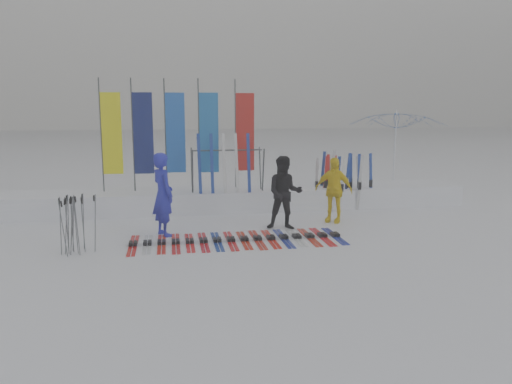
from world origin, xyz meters
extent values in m
plane|color=white|center=(0.00, 0.00, 0.00)|extent=(120.00, 120.00, 0.00)
cube|color=white|center=(0.00, 4.60, 0.30)|extent=(14.00, 1.60, 0.60)
imported|color=#1E22AF|center=(-1.98, 1.76, 0.98)|extent=(0.73, 0.85, 1.96)
imported|color=black|center=(0.96, 1.88, 0.91)|extent=(1.00, 0.85, 1.81)
imported|color=yellow|center=(2.40, 2.43, 0.85)|extent=(1.06, 0.91, 1.71)
imported|color=white|center=(5.77, 5.97, 1.48)|extent=(3.96, 4.01, 2.95)
cube|color=#B90E11|center=(-2.64, 0.96, 0.04)|extent=(0.17, 1.69, 0.07)
cube|color=silver|center=(-2.33, 0.96, 0.04)|extent=(0.17, 1.57, 0.07)
cube|color=red|center=(-2.03, 0.96, 0.04)|extent=(0.17, 1.58, 0.07)
cube|color=red|center=(-1.72, 0.96, 0.04)|extent=(0.17, 1.68, 0.07)
cube|color=red|center=(-1.41, 0.96, 0.04)|extent=(0.17, 1.56, 0.07)
cube|color=#B50E15|center=(-1.11, 0.96, 0.04)|extent=(0.17, 1.65, 0.07)
cube|color=navy|center=(-0.80, 0.96, 0.04)|extent=(0.17, 1.62, 0.07)
cube|color=red|center=(-0.49, 0.96, 0.04)|extent=(0.17, 1.67, 0.07)
cube|color=#B6220E|center=(-0.19, 0.96, 0.04)|extent=(0.17, 1.57, 0.07)
cube|color=#B01B0E|center=(0.12, 0.96, 0.04)|extent=(0.17, 1.70, 0.07)
cube|color=red|center=(0.43, 0.96, 0.04)|extent=(0.17, 1.64, 0.07)
cube|color=navy|center=(0.74, 0.96, 0.04)|extent=(0.17, 1.69, 0.07)
cube|color=silver|center=(1.04, 0.96, 0.04)|extent=(0.17, 1.57, 0.07)
cube|color=#B5200E|center=(1.35, 0.96, 0.04)|extent=(0.17, 1.65, 0.07)
cube|color=red|center=(1.66, 0.96, 0.04)|extent=(0.17, 1.69, 0.07)
cube|color=#162399|center=(1.96, 0.96, 0.04)|extent=(0.17, 1.57, 0.07)
cylinder|color=#595B60|center=(-3.73, 0.54, 0.60)|extent=(0.05, 0.03, 1.20)
cylinder|color=#595B60|center=(-3.36, 0.60, 0.61)|extent=(0.09, 0.04, 1.23)
cylinder|color=#595B60|center=(-3.62, 0.69, 0.58)|extent=(0.07, 0.15, 1.15)
cylinder|color=#595B60|center=(-3.95, 0.38, 0.58)|extent=(0.14, 0.08, 1.16)
cylinder|color=#595B60|center=(-3.79, 0.48, 0.62)|extent=(0.15, 0.05, 1.24)
cylinder|color=#595B60|center=(-3.83, 0.69, 0.59)|extent=(0.02, 0.03, 1.18)
cylinder|color=#595B60|center=(-3.69, 0.42, 0.62)|extent=(0.08, 0.02, 1.25)
cylinder|color=#595B60|center=(-3.82, 0.56, 0.60)|extent=(0.10, 0.13, 1.19)
cylinder|color=#595B60|center=(-4.03, 0.57, 0.60)|extent=(0.03, 0.13, 1.19)
cylinder|color=#595B60|center=(-3.91, 0.49, 0.59)|extent=(0.13, 0.10, 1.18)
cylinder|color=#595B60|center=(-3.93, 0.66, 0.59)|extent=(0.05, 0.10, 1.17)
cylinder|color=#595B60|center=(-3.63, 0.85, 0.61)|extent=(0.07, 0.09, 1.22)
cylinder|color=#595B60|center=(-3.82, 0.74, 0.58)|extent=(0.10, 0.04, 1.15)
cylinder|color=#595B60|center=(-3.87, 0.53, 0.63)|extent=(0.09, 0.12, 1.25)
cylinder|color=#383A3F|center=(-3.68, 4.77, 2.20)|extent=(0.04, 0.04, 3.20)
cube|color=#E5E60C|center=(-3.39, 4.77, 2.25)|extent=(0.55, 0.03, 2.30)
cylinder|color=#383A3F|center=(-2.80, 4.70, 2.20)|extent=(0.04, 0.04, 3.20)
cube|color=#0B1452|center=(-2.51, 4.70, 2.25)|extent=(0.55, 0.03, 2.30)
cylinder|color=#383A3F|center=(-1.90, 4.82, 2.20)|extent=(0.04, 0.04, 3.20)
cube|color=blue|center=(-1.61, 4.82, 2.25)|extent=(0.55, 0.03, 2.30)
cylinder|color=#383A3F|center=(-0.94, 4.69, 2.20)|extent=(0.04, 0.04, 3.20)
cube|color=#1760AF|center=(-0.65, 4.69, 2.25)|extent=(0.55, 0.03, 2.30)
cylinder|color=#383A3F|center=(0.16, 4.92, 2.20)|extent=(0.04, 0.04, 3.20)
cube|color=#AF1712|center=(0.45, 4.92, 2.25)|extent=(0.55, 0.03, 2.30)
cylinder|color=#383A3F|center=(-1.18, 3.95, 1.23)|extent=(0.04, 0.30, 1.23)
cylinder|color=#383A3F|center=(-1.18, 4.45, 1.23)|extent=(0.04, 0.30, 1.23)
cylinder|color=#383A3F|center=(0.82, 3.95, 1.23)|extent=(0.04, 0.30, 1.23)
cylinder|color=#383A3F|center=(0.82, 4.45, 1.23)|extent=(0.04, 0.30, 1.23)
cylinder|color=#383A3F|center=(-0.18, 4.20, 1.78)|extent=(2.00, 0.04, 0.04)
cube|color=navy|center=(2.81, 4.72, 0.83)|extent=(0.09, 0.03, 1.66)
cube|color=silver|center=(3.06, 3.61, 0.78)|extent=(0.09, 0.05, 1.56)
cube|color=silver|center=(3.64, 3.73, 0.80)|extent=(0.09, 0.04, 1.60)
cube|color=silver|center=(2.57, 4.52, 0.74)|extent=(0.09, 0.04, 1.48)
cube|color=navy|center=(3.52, 4.16, 0.74)|extent=(0.09, 0.04, 1.48)
cube|color=red|center=(3.17, 4.71, 0.77)|extent=(0.09, 0.05, 1.53)
cube|color=red|center=(2.77, 4.29, 0.78)|extent=(0.09, 0.02, 1.56)
cube|color=silver|center=(3.82, 4.24, 0.77)|extent=(0.09, 0.02, 1.55)
cube|color=silver|center=(2.96, 4.60, 0.74)|extent=(0.09, 0.03, 1.49)
cube|color=navy|center=(3.10, 4.13, 0.78)|extent=(0.09, 0.04, 1.56)
cube|color=navy|center=(3.68, 4.56, 0.80)|extent=(0.09, 0.02, 1.60)
cube|color=navy|center=(3.34, 3.98, 0.83)|extent=(0.09, 0.04, 1.67)
cube|color=navy|center=(4.11, 4.05, 0.82)|extent=(0.09, 0.04, 1.64)
cube|color=red|center=(2.96, 4.59, 0.79)|extent=(0.09, 0.03, 1.58)
cube|color=red|center=(3.84, 4.22, 0.78)|extent=(0.09, 0.04, 1.55)
cube|color=silver|center=(3.13, 4.69, 0.85)|extent=(0.09, 0.03, 1.69)
cube|color=navy|center=(3.71, 3.95, 0.82)|extent=(0.09, 0.03, 1.63)
camera|label=1|loc=(-1.80, -9.88, 2.98)|focal=35.00mm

